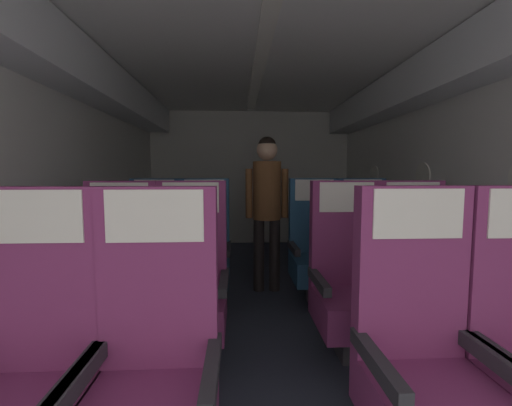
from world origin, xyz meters
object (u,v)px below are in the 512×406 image
Objects in this scene: seat_c_right_window at (316,251)px; seat_a_right_window at (424,361)px; seat_c_right_aisle at (364,250)px; seat_b_right_aisle at (416,282)px; seat_b_right_window at (349,283)px; seat_c_left_window at (154,252)px; seat_a_left_window at (27,375)px; flight_attendant at (267,197)px; seat_b_left_aisle at (191,285)px; seat_b_left_window at (118,287)px; seat_c_left_aisle at (204,252)px; seat_a_left_aisle at (153,372)px.

seat_a_right_window is at bearing -90.19° from seat_c_right_window.
seat_b_right_aisle is at bearing -90.19° from seat_c_right_aisle.
seat_b_right_window is 1.78m from seat_c_left_window.
seat_a_left_window is 2.71m from seat_c_right_aisle.
seat_a_left_window and seat_a_right_window have the same top height.
seat_c_left_window is 1.97m from seat_c_right_aisle.
seat_a_left_window and seat_b_right_window have the same top height.
seat_c_left_window is at bearing 179.57° from seat_c_right_aisle.
seat_b_right_aisle is 1.59m from flight_attendant.
seat_b_left_window is at bearing -178.12° from seat_b_left_aisle.
seat_a_right_window is 0.92m from seat_b_right_window.
seat_a_left_window is at bearing -128.51° from seat_c_right_window.
seat_a_right_window is 1.00× the size of seat_b_left_window.
seat_b_right_window is at bearing -78.54° from flight_attendant.
seat_a_right_window is 0.74× the size of flight_attendant.
flight_attendant is (1.06, 1.22, 0.48)m from seat_b_left_window.
seat_b_right_window is (1.04, -0.02, 0.00)m from seat_b_left_aisle.
flight_attendant is at bearing 109.79° from seat_b_right_window.
seat_c_left_window is 1.50m from seat_c_right_window.
seat_b_left_aisle is (-1.03, 0.94, 0.00)m from seat_a_right_window.
seat_a_right_window is at bearing -104.23° from seat_c_right_aisle.
seat_c_left_aisle is at bearing 137.83° from seat_b_right_window.
seat_c_right_aisle and seat_c_right_window have the same top height.
seat_c_left_window is 1.00× the size of seat_c_right_window.
flight_attendant is (1.07, 0.27, 0.48)m from seat_c_left_window.
seat_b_left_window is 1.68m from flight_attendant.
seat_c_left_window is 1.20m from flight_attendant.
flight_attendant is (-0.44, 0.28, 0.48)m from seat_c_right_window.
seat_b_right_aisle is 1.00× the size of seat_c_right_window.
seat_b_left_window is 1.00× the size of seat_b_left_aisle.
seat_a_left_window is at bearing -148.11° from seat_b_right_window.
seat_a_left_window is 1.00× the size of seat_c_right_window.
seat_c_right_window is at bearing 32.21° from seat_b_left_window.
seat_b_left_aisle and seat_c_left_window have the same top height.
seat_c_left_aisle is at bearing -163.73° from flight_attendant.
seat_b_right_window is 1.00× the size of seat_c_left_window.
seat_c_left_aisle is 1.00× the size of seat_c_right_aisle.
seat_b_left_aisle is 0.93m from seat_c_left_aisle.
seat_c_right_window is (1.04, -0.00, 0.00)m from seat_c_left_aisle.
seat_b_left_aisle is at bearing 1.88° from seat_b_left_window.
seat_a_left_window is at bearing -179.61° from seat_a_right_window.
seat_a_right_window is (1.03, 0.02, 0.00)m from seat_a_left_aisle.
seat_b_left_aisle is (0.45, 0.95, 0.00)m from seat_a_left_window.
seat_b_right_aisle is at bearing 63.17° from seat_a_right_window.
seat_a_left_window is 1.76m from seat_b_right_window.
seat_c_right_aisle is (0.47, 1.86, 0.00)m from seat_a_right_window.
seat_b_left_window is at bearing -154.39° from seat_c_right_aisle.
seat_a_left_window and seat_c_right_window have the same top height.
seat_c_left_window is at bearing 90.59° from seat_b_left_window.
seat_a_left_aisle is 1.00× the size of seat_a_right_window.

